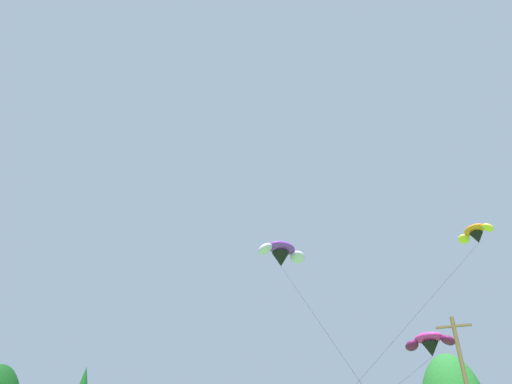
{
  "coord_description": "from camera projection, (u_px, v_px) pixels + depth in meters",
  "views": [
    {
      "loc": [
        4.54,
        1.5,
        1.88
      ],
      "look_at": [
        -2.3,
        21.82,
        15.63
      ],
      "focal_mm": 33.84,
      "sensor_mm": 36.0,
      "label": 1
    }
  ],
  "objects": [
    {
      "name": "parafoil_kite_high_orange",
      "position": [
        476.0,
        234.0,
        35.49
      ],
      "size": [
        14.27,
        14.81,
        17.55
      ],
      "color": "orange"
    },
    {
      "name": "parafoil_kite_mid_purple",
      "position": [
        281.0,
        253.0,
        32.35
      ],
      "size": [
        9.34,
        13.36,
        15.07
      ],
      "color": "purple"
    },
    {
      "name": "parafoil_kite_far_magenta",
      "position": [
        430.0,
        344.0,
        33.52
      ],
      "size": [
        10.02,
        15.35,
        10.32
      ],
      "color": "#D12893"
    }
  ]
}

